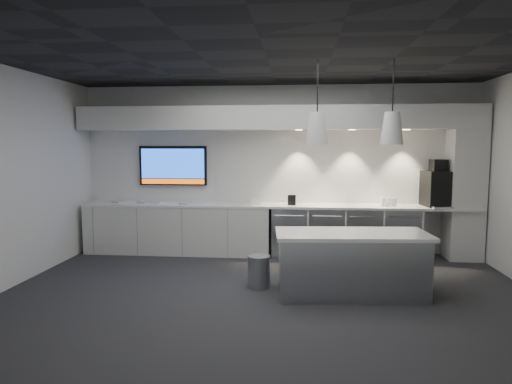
# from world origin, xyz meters

# --- Properties ---
(floor) EXTENTS (7.00, 7.00, 0.00)m
(floor) POSITION_xyz_m (0.00, 0.00, 0.00)
(floor) COLOR #29282B
(floor) RESTS_ON ground
(ceiling) EXTENTS (7.00, 7.00, 0.00)m
(ceiling) POSITION_xyz_m (0.00, 0.00, 3.00)
(ceiling) COLOR black
(ceiling) RESTS_ON wall_back
(wall_back) EXTENTS (7.00, 0.00, 7.00)m
(wall_back) POSITION_xyz_m (0.00, 2.50, 1.50)
(wall_back) COLOR white
(wall_back) RESTS_ON floor
(wall_front) EXTENTS (7.00, 0.00, 7.00)m
(wall_front) POSITION_xyz_m (0.00, -2.50, 1.50)
(wall_front) COLOR white
(wall_front) RESTS_ON floor
(wall_left) EXTENTS (0.00, 7.00, 7.00)m
(wall_left) POSITION_xyz_m (-3.50, 0.00, 1.50)
(wall_left) COLOR white
(wall_left) RESTS_ON floor
(back_counter) EXTENTS (6.80, 0.65, 0.04)m
(back_counter) POSITION_xyz_m (0.00, 2.17, 0.88)
(back_counter) COLOR white
(back_counter) RESTS_ON left_base_cabinets
(left_base_cabinets) EXTENTS (3.30, 0.63, 0.86)m
(left_base_cabinets) POSITION_xyz_m (-1.75, 2.17, 0.43)
(left_base_cabinets) COLOR silver
(left_base_cabinets) RESTS_ON floor
(fridge_unit_a) EXTENTS (0.60, 0.61, 0.85)m
(fridge_unit_a) POSITION_xyz_m (0.25, 2.17, 0.42)
(fridge_unit_a) COLOR #95989D
(fridge_unit_a) RESTS_ON floor
(fridge_unit_b) EXTENTS (0.60, 0.61, 0.85)m
(fridge_unit_b) POSITION_xyz_m (0.88, 2.17, 0.42)
(fridge_unit_b) COLOR #95989D
(fridge_unit_b) RESTS_ON floor
(fridge_unit_c) EXTENTS (0.60, 0.61, 0.85)m
(fridge_unit_c) POSITION_xyz_m (1.51, 2.17, 0.42)
(fridge_unit_c) COLOR #95989D
(fridge_unit_c) RESTS_ON floor
(fridge_unit_d) EXTENTS (0.60, 0.61, 0.85)m
(fridge_unit_d) POSITION_xyz_m (2.14, 2.17, 0.42)
(fridge_unit_d) COLOR #95989D
(fridge_unit_d) RESTS_ON floor
(backsplash) EXTENTS (4.60, 0.03, 1.30)m
(backsplash) POSITION_xyz_m (1.20, 2.48, 1.55)
(backsplash) COLOR silver
(backsplash) RESTS_ON wall_back
(soffit) EXTENTS (6.90, 0.60, 0.40)m
(soffit) POSITION_xyz_m (0.00, 2.20, 2.40)
(soffit) COLOR silver
(soffit) RESTS_ON wall_back
(column) EXTENTS (0.55, 0.55, 2.60)m
(column) POSITION_xyz_m (3.20, 2.20, 1.30)
(column) COLOR silver
(column) RESTS_ON floor
(wall_tv) EXTENTS (1.25, 0.07, 0.72)m
(wall_tv) POSITION_xyz_m (-1.90, 2.45, 1.56)
(wall_tv) COLOR black
(wall_tv) RESTS_ON wall_back
(island) EXTENTS (2.00, 0.98, 0.82)m
(island) POSITION_xyz_m (1.09, 0.10, 0.42)
(island) COLOR #95989D
(island) RESTS_ON floor
(bin) EXTENTS (0.39, 0.39, 0.44)m
(bin) POSITION_xyz_m (-0.13, 0.32, 0.22)
(bin) COLOR #95989D
(bin) RESTS_ON floor
(coffee_machine) EXTENTS (0.50, 0.66, 0.80)m
(coffee_machine) POSITION_xyz_m (2.76, 2.20, 1.23)
(coffee_machine) COLOR black
(coffee_machine) RESTS_ON back_counter
(sign_black) EXTENTS (0.14, 0.04, 0.18)m
(sign_black) POSITION_xyz_m (0.29, 2.09, 0.99)
(sign_black) COLOR black
(sign_black) RESTS_ON back_counter
(sign_white) EXTENTS (0.18, 0.07, 0.14)m
(sign_white) POSITION_xyz_m (-0.33, 2.08, 0.97)
(sign_white) COLOR white
(sign_white) RESTS_ON back_counter
(cup_cluster) EXTENTS (0.25, 0.16, 0.14)m
(cup_cluster) POSITION_xyz_m (1.94, 2.16, 0.97)
(cup_cluster) COLOR white
(cup_cluster) RESTS_ON back_counter
(tray_a) EXTENTS (0.20, 0.20, 0.02)m
(tray_a) POSITION_xyz_m (-2.85, 2.16, 0.91)
(tray_a) COLOR #B5B5B5
(tray_a) RESTS_ON back_counter
(tray_b) EXTENTS (0.20, 0.20, 0.02)m
(tray_b) POSITION_xyz_m (-2.39, 2.15, 0.91)
(tray_b) COLOR #B5B5B5
(tray_b) RESTS_ON back_counter
(tray_c) EXTENTS (0.16, 0.16, 0.02)m
(tray_c) POSITION_xyz_m (-2.14, 2.13, 0.91)
(tray_c) COLOR #B5B5B5
(tray_c) RESTS_ON back_counter
(tray_d) EXTENTS (0.19, 0.19, 0.02)m
(tray_d) POSITION_xyz_m (-1.60, 2.08, 0.91)
(tray_d) COLOR #B5B5B5
(tray_d) RESTS_ON back_counter
(pendant_left) EXTENTS (0.28, 0.28, 1.10)m
(pendant_left) POSITION_xyz_m (0.63, 0.10, 2.15)
(pendant_left) COLOR silver
(pendant_left) RESTS_ON ceiling
(pendant_right) EXTENTS (0.28, 0.28, 1.10)m
(pendant_right) POSITION_xyz_m (1.55, 0.10, 2.15)
(pendant_right) COLOR silver
(pendant_right) RESTS_ON ceiling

